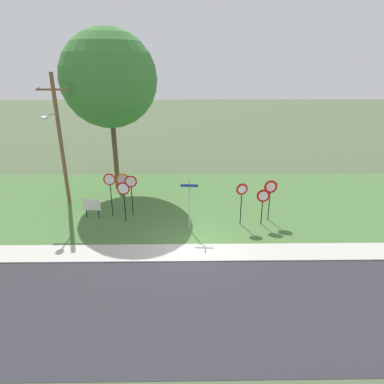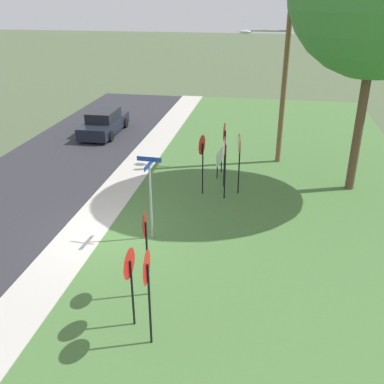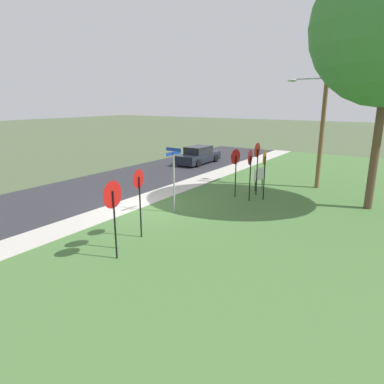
{
  "view_description": "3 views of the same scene",
  "coord_description": "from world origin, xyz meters",
  "px_view_note": "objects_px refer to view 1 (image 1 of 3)",
  "views": [
    {
      "loc": [
        -0.21,
        -15.15,
        8.8
      ],
      "look_at": [
        0.05,
        3.03,
        1.82
      ],
      "focal_mm": 30.85,
      "sensor_mm": 36.0,
      "label": 1
    },
    {
      "loc": [
        12.41,
        5.28,
        7.72
      ],
      "look_at": [
        -0.67,
        2.95,
        1.6
      ],
      "focal_mm": 41.03,
      "sensor_mm": 36.0,
      "label": 2
    },
    {
      "loc": [
        11.6,
        10.4,
        4.91
      ],
      "look_at": [
        0.14,
        2.8,
        1.21
      ],
      "focal_mm": 31.69,
      "sensor_mm": 36.0,
      "label": 3
    }
  ],
  "objects_px": {
    "stop_sign_far_left": "(124,193)",
    "notice_board": "(92,206)",
    "street_name_post": "(189,202)",
    "yield_sign_far_left": "(242,194)",
    "oak_tree_left": "(109,79)",
    "stop_sign_near_left": "(131,187)",
    "yield_sign_near_right": "(263,199)",
    "utility_pole": "(59,137)",
    "stop_sign_near_right": "(110,185)",
    "yield_sign_near_left": "(270,191)",
    "stop_sign_far_center": "(123,184)"
  },
  "relations": [
    {
      "from": "stop_sign_far_center",
      "to": "oak_tree_left",
      "type": "bearing_deg",
      "value": 95.7
    },
    {
      "from": "stop_sign_far_left",
      "to": "notice_board",
      "type": "bearing_deg",
      "value": 176.6
    },
    {
      "from": "yield_sign_far_left",
      "to": "stop_sign_far_center",
      "type": "bearing_deg",
      "value": 155.59
    },
    {
      "from": "yield_sign_near_right",
      "to": "stop_sign_far_center",
      "type": "bearing_deg",
      "value": 169.43
    },
    {
      "from": "notice_board",
      "to": "stop_sign_far_left",
      "type": "bearing_deg",
      "value": -5.71
    },
    {
      "from": "notice_board",
      "to": "oak_tree_left",
      "type": "xyz_separation_m",
      "value": [
        0.43,
        5.64,
        7.06
      ]
    },
    {
      "from": "stop_sign_near_left",
      "to": "street_name_post",
      "type": "distance_m",
      "value": 4.08
    },
    {
      "from": "stop_sign_far_left",
      "to": "yield_sign_near_left",
      "type": "relative_size",
      "value": 0.99
    },
    {
      "from": "street_name_post",
      "to": "oak_tree_left",
      "type": "xyz_separation_m",
      "value": [
        -5.48,
        7.22,
        6.16
      ]
    },
    {
      "from": "street_name_post",
      "to": "yield_sign_far_left",
      "type": "bearing_deg",
      "value": 15.96
    },
    {
      "from": "stop_sign_far_left",
      "to": "yield_sign_near_right",
      "type": "bearing_deg",
      "value": 6.1
    },
    {
      "from": "yield_sign_near_left",
      "to": "utility_pole",
      "type": "xyz_separation_m",
      "value": [
        -13.01,
        2.85,
        2.65
      ]
    },
    {
      "from": "oak_tree_left",
      "to": "stop_sign_far_center",
      "type": "bearing_deg",
      "value": -73.69
    },
    {
      "from": "stop_sign_far_center",
      "to": "yield_sign_near_left",
      "type": "distance_m",
      "value": 8.99
    },
    {
      "from": "oak_tree_left",
      "to": "yield_sign_far_left",
      "type": "bearing_deg",
      "value": -37.7
    },
    {
      "from": "stop_sign_far_center",
      "to": "notice_board",
      "type": "xyz_separation_m",
      "value": [
        -1.8,
        -0.97,
        -1.04
      ]
    },
    {
      "from": "stop_sign_near_left",
      "to": "stop_sign_far_left",
      "type": "xyz_separation_m",
      "value": [
        -0.29,
        -0.94,
        -0.06
      ]
    },
    {
      "from": "stop_sign_near_left",
      "to": "stop_sign_far_center",
      "type": "xyz_separation_m",
      "value": [
        -0.58,
        0.51,
        -0.02
      ]
    },
    {
      "from": "stop_sign_near_left",
      "to": "yield_sign_far_left",
      "type": "relative_size",
      "value": 1.02
    },
    {
      "from": "stop_sign_far_center",
      "to": "street_name_post",
      "type": "height_order",
      "value": "street_name_post"
    },
    {
      "from": "stop_sign_far_left",
      "to": "yield_sign_far_left",
      "type": "distance_m",
      "value": 6.84
    },
    {
      "from": "yield_sign_far_left",
      "to": "oak_tree_left",
      "type": "height_order",
      "value": "oak_tree_left"
    },
    {
      "from": "stop_sign_far_center",
      "to": "yield_sign_near_left",
      "type": "xyz_separation_m",
      "value": [
        8.89,
        -1.35,
        0.03
      ]
    },
    {
      "from": "yield_sign_near_right",
      "to": "utility_pole",
      "type": "bearing_deg",
      "value": 167.08
    },
    {
      "from": "notice_board",
      "to": "oak_tree_left",
      "type": "relative_size",
      "value": 0.11
    },
    {
      "from": "yield_sign_near_right",
      "to": "oak_tree_left",
      "type": "relative_size",
      "value": 0.2
    },
    {
      "from": "stop_sign_far_left",
      "to": "utility_pole",
      "type": "relative_size",
      "value": 0.3
    },
    {
      "from": "stop_sign_far_left",
      "to": "stop_sign_far_center",
      "type": "relative_size",
      "value": 0.98
    },
    {
      "from": "street_name_post",
      "to": "stop_sign_far_left",
      "type": "bearing_deg",
      "value": 167.4
    },
    {
      "from": "stop_sign_far_left",
      "to": "notice_board",
      "type": "xyz_separation_m",
      "value": [
        -2.08,
        0.48,
        -1.0
      ]
    },
    {
      "from": "stop_sign_near_left",
      "to": "utility_pole",
      "type": "distance_m",
      "value": 5.77
    },
    {
      "from": "stop_sign_near_right",
      "to": "yield_sign_near_right",
      "type": "bearing_deg",
      "value": -8.6
    },
    {
      "from": "stop_sign_far_center",
      "to": "oak_tree_left",
      "type": "relative_size",
      "value": 0.23
    },
    {
      "from": "stop_sign_near_left",
      "to": "stop_sign_far_left",
      "type": "height_order",
      "value": "stop_sign_near_left"
    },
    {
      "from": "stop_sign_near_left",
      "to": "stop_sign_far_center",
      "type": "distance_m",
      "value": 0.77
    },
    {
      "from": "yield_sign_near_right",
      "to": "yield_sign_near_left",
      "type": "bearing_deg",
      "value": 49.79
    },
    {
      "from": "yield_sign_near_right",
      "to": "notice_board",
      "type": "relative_size",
      "value": 1.76
    },
    {
      "from": "oak_tree_left",
      "to": "yield_sign_near_right",
      "type": "bearing_deg",
      "value": -34.23
    },
    {
      "from": "stop_sign_near_left",
      "to": "notice_board",
      "type": "height_order",
      "value": "stop_sign_near_left"
    },
    {
      "from": "yield_sign_near_left",
      "to": "yield_sign_near_right",
      "type": "height_order",
      "value": "yield_sign_near_left"
    },
    {
      "from": "yield_sign_near_right",
      "to": "utility_pole",
      "type": "xyz_separation_m",
      "value": [
        -12.47,
        3.44,
        2.93
      ]
    },
    {
      "from": "street_name_post",
      "to": "utility_pole",
      "type": "height_order",
      "value": "utility_pole"
    },
    {
      "from": "street_name_post",
      "to": "oak_tree_left",
      "type": "relative_size",
      "value": 0.26
    },
    {
      "from": "stop_sign_near_right",
      "to": "yield_sign_near_left",
      "type": "bearing_deg",
      "value": -4.64
    },
    {
      "from": "stop_sign_near_right",
      "to": "street_name_post",
      "type": "xyz_separation_m",
      "value": [
        4.76,
        -1.88,
        -0.3
      ]
    },
    {
      "from": "yield_sign_near_right",
      "to": "street_name_post",
      "type": "xyz_separation_m",
      "value": [
        -4.23,
        -0.61,
        0.11
      ]
    },
    {
      "from": "yield_sign_far_left",
      "to": "notice_board",
      "type": "bearing_deg",
      "value": 164.56
    },
    {
      "from": "utility_pole",
      "to": "yield_sign_near_left",
      "type": "bearing_deg",
      "value": -12.35
    },
    {
      "from": "stop_sign_far_left",
      "to": "yield_sign_far_left",
      "type": "xyz_separation_m",
      "value": [
        6.83,
        -0.44,
        0.06
      ]
    },
    {
      "from": "yield_sign_far_left",
      "to": "street_name_post",
      "type": "distance_m",
      "value": 3.08
    }
  ]
}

